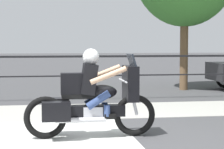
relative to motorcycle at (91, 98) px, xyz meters
name	(u,v)px	position (x,y,z in m)	size (l,w,h in m)	color
ground_plane	(121,142)	(0.46, -0.46, -0.70)	(120.00, 120.00, 0.00)	#424244
sidewalk_band	(97,111)	(0.46, 2.94, -0.70)	(44.00, 2.40, 0.01)	#A8A59E
crosswalk_band	(40,148)	(-0.88, -0.66, -0.70)	(3.27, 6.00, 0.01)	silver
fence_railing	(89,65)	(0.46, 4.89, 0.32)	(36.00, 0.05, 1.30)	black
motorcycle	(91,98)	(0.00, 0.00, 0.00)	(2.33, 0.76, 1.57)	black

